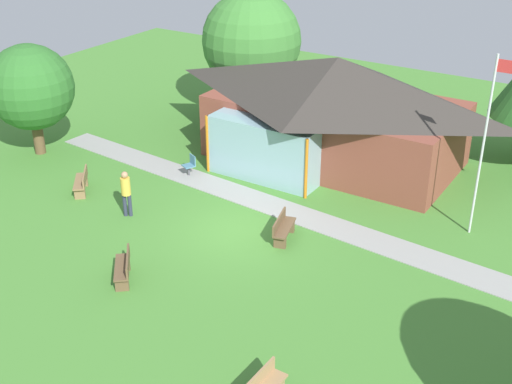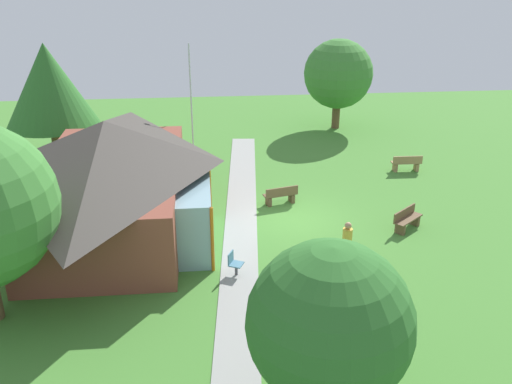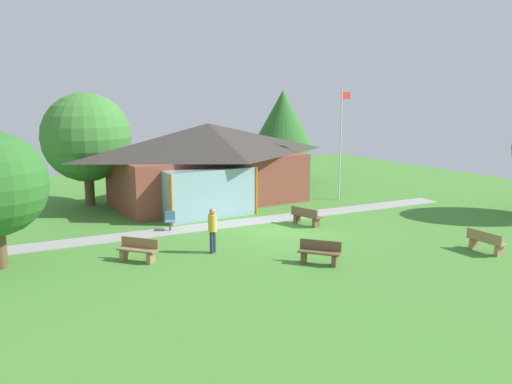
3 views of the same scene
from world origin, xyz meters
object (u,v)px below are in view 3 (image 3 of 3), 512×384
at_px(pavilion, 209,162).
at_px(patio_chair_west, 170,221).
at_px(visitor_strolling_lawn, 213,227).
at_px(tree_behind_pavilion_right, 283,121).
at_px(bench_mid_left, 138,250).
at_px(bench_front_center, 320,253).
at_px(bench_front_right, 486,242).
at_px(flagpole, 341,140).
at_px(bench_rear_near_path, 306,217).
at_px(tree_behind_pavilion_left, 86,138).

height_order(pavilion, patio_chair_west, pavilion).
height_order(visitor_strolling_lawn, tree_behind_pavilion_right, tree_behind_pavilion_right).
relative_size(pavilion, bench_mid_left, 7.72).
xyz_separation_m(bench_mid_left, bench_front_center, (5.43, -3.63, 0.00)).
distance_m(bench_front_right, visitor_strolling_lawn, 10.44).
bearing_deg(patio_chair_west, flagpole, -147.41).
bearing_deg(pavilion, flagpole, -23.40).
height_order(pavilion, tree_behind_pavilion_right, tree_behind_pavilion_right).
bearing_deg(flagpole, bench_front_center, -133.58).
bearing_deg(visitor_strolling_lawn, bench_rear_near_path, 164.72).
bearing_deg(tree_behind_pavilion_left, bench_rear_near_path, -52.50).
distance_m(patio_chair_west, tree_behind_pavilion_right, 14.85).
bearing_deg(flagpole, visitor_strolling_lawn, -153.49).
bearing_deg(bench_front_center, pavilion, -46.05).
xyz_separation_m(bench_mid_left, tree_behind_pavilion_right, (14.23, 11.82, 3.79)).
height_order(flagpole, tree_behind_pavilion_right, tree_behind_pavilion_right).
relative_size(flagpole, patio_chair_west, 7.25).
bearing_deg(bench_front_center, tree_behind_pavilion_right, -69.62).
relative_size(pavilion, bench_front_right, 7.31).
bearing_deg(tree_behind_pavilion_right, bench_rear_near_path, -118.84).
height_order(bench_mid_left, tree_behind_pavilion_right, tree_behind_pavilion_right).
bearing_deg(patio_chair_west, bench_mid_left, 77.80).
relative_size(flagpole, bench_rear_near_path, 3.99).
distance_m(flagpole, bench_rear_near_path, 7.14).
relative_size(bench_front_right, tree_behind_pavilion_right, 0.24).
xyz_separation_m(flagpole, bench_front_center, (-8.09, -8.50, -3.01)).
relative_size(bench_mid_left, tree_behind_pavilion_right, 0.23).
bearing_deg(flagpole, tree_behind_pavilion_right, 84.19).
xyz_separation_m(pavilion, bench_front_center, (-1.23, -11.47, -1.89)).
bearing_deg(bench_front_right, tree_behind_pavilion_right, 173.12).
bearing_deg(visitor_strolling_lawn, bench_mid_left, -41.05).
relative_size(patio_chair_west, visitor_strolling_lawn, 0.49).
distance_m(bench_front_right, patio_chair_west, 12.99).
bearing_deg(bench_rear_near_path, bench_front_center, -46.55).
xyz_separation_m(bench_rear_near_path, patio_chair_west, (-5.71, 2.37, 0.01)).
xyz_separation_m(flagpole, bench_mid_left, (-13.52, -4.87, -3.01)).
height_order(tree_behind_pavilion_right, tree_behind_pavilion_left, tree_behind_pavilion_right).
height_order(bench_front_right, tree_behind_pavilion_right, tree_behind_pavilion_right).
bearing_deg(bench_mid_left, flagpole, -110.44).
bearing_deg(flagpole, pavilion, 156.60).
distance_m(bench_mid_left, bench_rear_near_path, 8.36).
bearing_deg(bench_rear_near_path, tree_behind_pavilion_left, -157.54).
xyz_separation_m(bench_front_right, tree_behind_pavilion_left, (-10.88, 16.58, 3.28)).
relative_size(bench_front_right, visitor_strolling_lawn, 0.87).
relative_size(visitor_strolling_lawn, tree_behind_pavilion_right, 0.28).
bearing_deg(flagpole, bench_front_right, -99.55).
xyz_separation_m(visitor_strolling_lawn, tree_behind_pavilion_right, (11.47, 12.32, 3.18)).
xyz_separation_m(bench_mid_left, tree_behind_pavilion_left, (0.85, 10.75, 3.28)).
height_order(pavilion, bench_front_right, pavilion).
height_order(bench_front_center, bench_rear_near_path, same).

